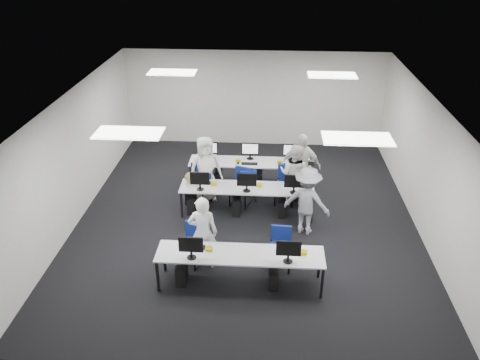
# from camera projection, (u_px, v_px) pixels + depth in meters

# --- Properties ---
(room) EXTENTS (9.00, 9.02, 3.00)m
(room) POSITION_uv_depth(u_px,v_px,m) (247.00, 162.00, 10.62)
(room) COLOR black
(room) RESTS_ON ground
(ceiling_panels) EXTENTS (5.20, 4.60, 0.02)m
(ceiling_panels) POSITION_uv_depth(u_px,v_px,m) (247.00, 99.00, 9.92)
(ceiling_panels) COLOR white
(ceiling_panels) RESTS_ON room
(desk_front) EXTENTS (3.20, 0.70, 0.73)m
(desk_front) POSITION_uv_depth(u_px,v_px,m) (240.00, 256.00, 8.90)
(desk_front) COLOR silver
(desk_front) RESTS_ON ground
(desk_mid) EXTENTS (3.20, 0.70, 0.73)m
(desk_mid) POSITION_uv_depth(u_px,v_px,m) (247.00, 189.00, 11.18)
(desk_mid) COLOR silver
(desk_mid) RESTS_ON ground
(desk_back) EXTENTS (3.20, 0.70, 0.73)m
(desk_back) POSITION_uv_depth(u_px,v_px,m) (250.00, 163.00, 12.41)
(desk_back) COLOR silver
(desk_back) RESTS_ON ground
(equipment_front) EXTENTS (2.51, 0.41, 1.19)m
(equipment_front) POSITION_uv_depth(u_px,v_px,m) (230.00, 269.00, 9.04)
(equipment_front) COLOR #0E41B8
(equipment_front) RESTS_ON desk_front
(equipment_mid) EXTENTS (2.91, 0.41, 1.19)m
(equipment_mid) POSITION_uv_depth(u_px,v_px,m) (239.00, 201.00, 11.33)
(equipment_mid) COLOR white
(equipment_mid) RESTS_ON desk_mid
(equipment_back) EXTENTS (2.91, 0.41, 1.19)m
(equipment_back) POSITION_uv_depth(u_px,v_px,m) (257.00, 174.00, 12.57)
(equipment_back) COLOR white
(equipment_back) RESTS_ON desk_back
(chair_0) EXTENTS (0.57, 0.59, 0.89)m
(chair_0) POSITION_uv_depth(u_px,v_px,m) (191.00, 251.00, 9.68)
(chair_0) COLOR navy
(chair_0) RESTS_ON ground
(chair_1) EXTENTS (0.46, 0.50, 0.89)m
(chair_1) POSITION_uv_depth(u_px,v_px,m) (280.00, 255.00, 9.57)
(chair_1) COLOR navy
(chair_1) RESTS_ON ground
(chair_2) EXTENTS (0.61, 0.64, 0.96)m
(chair_2) POSITION_uv_depth(u_px,v_px,m) (200.00, 192.00, 11.82)
(chair_2) COLOR navy
(chair_2) RESTS_ON ground
(chair_3) EXTENTS (0.60, 0.62, 0.95)m
(chair_3) POSITION_uv_depth(u_px,v_px,m) (241.00, 193.00, 11.77)
(chair_3) COLOR navy
(chair_3) RESTS_ON ground
(chair_4) EXTENTS (0.55, 0.58, 0.96)m
(chair_4) POSITION_uv_depth(u_px,v_px,m) (285.00, 191.00, 11.85)
(chair_4) COLOR navy
(chair_4) RESTS_ON ground
(chair_5) EXTENTS (0.53, 0.57, 0.96)m
(chair_5) POSITION_uv_depth(u_px,v_px,m) (203.00, 183.00, 12.26)
(chair_5) COLOR navy
(chair_5) RESTS_ON ground
(chair_6) EXTENTS (0.50, 0.54, 0.89)m
(chair_6) POSITION_uv_depth(u_px,v_px,m) (247.00, 189.00, 12.02)
(chair_6) COLOR navy
(chair_6) RESTS_ON ground
(chair_7) EXTENTS (0.55, 0.57, 0.85)m
(chair_7) POSITION_uv_depth(u_px,v_px,m) (292.00, 187.00, 12.11)
(chair_7) COLOR navy
(chair_7) RESTS_ON ground
(handbag) EXTENTS (0.37, 0.27, 0.28)m
(handbag) POSITION_uv_depth(u_px,v_px,m) (191.00, 178.00, 11.30)
(handbag) COLOR olive
(handbag) RESTS_ON desk_mid
(student_0) EXTENTS (0.61, 0.41, 1.62)m
(student_0) POSITION_uv_depth(u_px,v_px,m) (203.00, 233.00, 9.35)
(student_0) COLOR white
(student_0) RESTS_ON ground
(student_1) EXTENTS (0.93, 0.84, 1.57)m
(student_1) POSITION_uv_depth(u_px,v_px,m) (294.00, 174.00, 11.66)
(student_1) COLOR white
(student_1) RESTS_ON ground
(student_2) EXTENTS (0.98, 0.81, 1.71)m
(student_2) POSITION_uv_depth(u_px,v_px,m) (206.00, 169.00, 11.75)
(student_2) COLOR white
(student_2) RESTS_ON ground
(student_3) EXTENTS (1.06, 0.54, 1.74)m
(student_3) POSITION_uv_depth(u_px,v_px,m) (300.00, 166.00, 11.85)
(student_3) COLOR white
(student_3) RESTS_ON ground
(photographer) EXTENTS (1.20, 0.92, 1.63)m
(photographer) POSITION_uv_depth(u_px,v_px,m) (307.00, 201.00, 10.42)
(photographer) COLOR gray
(photographer) RESTS_ON ground
(dslr_camera) EXTENTS (0.19, 0.22, 0.10)m
(dslr_camera) POSITION_uv_depth(u_px,v_px,m) (312.00, 163.00, 10.16)
(dslr_camera) COLOR black
(dslr_camera) RESTS_ON photographer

